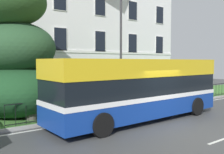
# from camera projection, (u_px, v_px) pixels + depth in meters

# --- Properties ---
(ground_plane) EXTENTS (60.00, 56.00, 0.18)m
(ground_plane) POSITION_uv_depth(u_px,v_px,m) (166.00, 125.00, 11.57)
(ground_plane) COLOR #434444
(georgian_townhouse) EXTENTS (17.77, 9.60, 11.47)m
(georgian_townhouse) POSITION_uv_depth(u_px,v_px,m) (72.00, 30.00, 23.83)
(georgian_townhouse) COLOR white
(georgian_townhouse) RESTS_ON ground_plane
(iron_verge_railing) EXTENTS (17.61, 0.04, 0.97)m
(iron_verge_railing) POSITION_uv_depth(u_px,v_px,m) (151.00, 98.00, 15.77)
(iron_verge_railing) COLOR black
(iron_verge_railing) RESTS_ON ground_plane
(evergreen_tree) EXTENTS (5.20, 5.20, 7.22)m
(evergreen_tree) POSITION_uv_depth(u_px,v_px,m) (17.00, 60.00, 13.12)
(evergreen_tree) COLOR #423328
(evergreen_tree) RESTS_ON ground_plane
(single_decker_bus) EXTENTS (9.70, 2.83, 3.02)m
(single_decker_bus) POSITION_uv_depth(u_px,v_px,m) (140.00, 88.00, 12.39)
(single_decker_bus) COLOR navy
(single_decker_bus) RESTS_ON ground_plane
(street_lamp_post) EXTENTS (0.36, 0.24, 7.60)m
(street_lamp_post) POSITION_uv_depth(u_px,v_px,m) (121.00, 37.00, 15.33)
(street_lamp_post) COLOR #333338
(street_lamp_post) RESTS_ON ground_plane
(litter_bin) EXTENTS (0.55, 0.55, 1.23)m
(litter_bin) POSITION_uv_depth(u_px,v_px,m) (32.00, 107.00, 11.99)
(litter_bin) COLOR #4C4742
(litter_bin) RESTS_ON ground_plane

